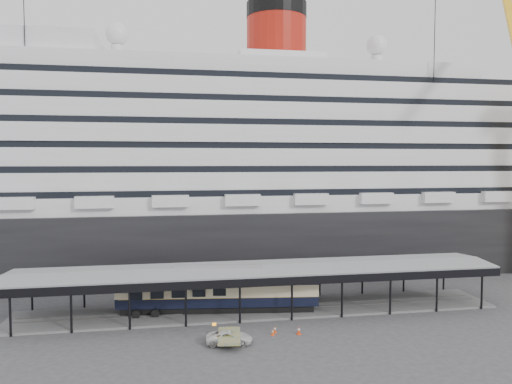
# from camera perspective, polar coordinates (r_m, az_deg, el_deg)

# --- Properties ---
(ground) EXTENTS (200.00, 200.00, 0.00)m
(ground) POSITION_cam_1_polar(r_m,az_deg,el_deg) (55.32, 1.35, -14.87)
(ground) COLOR #3B3B3E
(ground) RESTS_ON ground
(cruise_ship) EXTENTS (130.00, 30.00, 43.90)m
(cruise_ship) POSITION_cam_1_polar(r_m,az_deg,el_deg) (84.08, -3.00, 4.14)
(cruise_ship) COLOR black
(cruise_ship) RESTS_ON ground
(platform_canopy) EXTENTS (56.00, 9.18, 5.30)m
(platform_canopy) POSITION_cam_1_polar(r_m,az_deg,el_deg) (59.35, 0.37, -11.21)
(platform_canopy) COLOR slate
(platform_canopy) RESTS_ON ground
(port_truck) EXTENTS (4.66, 2.61, 1.23)m
(port_truck) POSITION_cam_1_polar(r_m,az_deg,el_deg) (49.73, -3.07, -16.28)
(port_truck) COLOR silver
(port_truck) RESTS_ON ground
(pullman_carriage) EXTENTS (23.09, 5.69, 22.49)m
(pullman_carriage) POSITION_cam_1_polar(r_m,az_deg,el_deg) (58.59, -4.36, -11.05)
(pullman_carriage) COLOR black
(pullman_carriage) RESTS_ON ground
(traffic_cone_left) EXTENTS (0.45, 0.45, 0.67)m
(traffic_cone_left) POSITION_cam_1_polar(r_m,az_deg,el_deg) (52.01, 1.92, -15.71)
(traffic_cone_left) COLOR #FB470D
(traffic_cone_left) RESTS_ON ground
(traffic_cone_mid) EXTENTS (0.53, 0.53, 0.83)m
(traffic_cone_mid) POSITION_cam_1_polar(r_m,az_deg,el_deg) (52.41, 4.92, -15.48)
(traffic_cone_mid) COLOR red
(traffic_cone_mid) RESTS_ON ground
(traffic_cone_right) EXTENTS (0.41, 0.41, 0.71)m
(traffic_cone_right) POSITION_cam_1_polar(r_m,az_deg,el_deg) (52.71, 2.18, -15.42)
(traffic_cone_right) COLOR #D4430B
(traffic_cone_right) RESTS_ON ground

